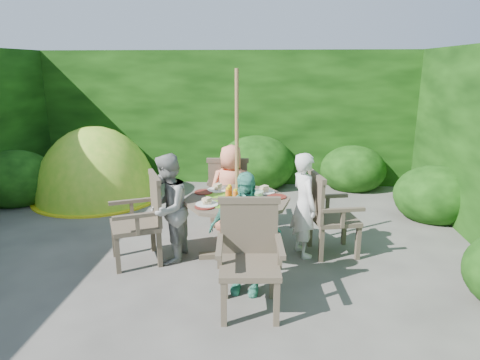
# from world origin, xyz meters

# --- Properties ---
(ground) EXTENTS (60.00, 60.00, 0.00)m
(ground) POSITION_xyz_m (0.00, 0.00, 0.00)
(ground) COLOR #484540
(ground) RESTS_ON ground
(hedge_enclosure) EXTENTS (9.00, 9.00, 2.50)m
(hedge_enclosure) POSITION_xyz_m (0.00, 1.33, 1.25)
(hedge_enclosure) COLOR black
(hedge_enclosure) RESTS_ON ground
(patio_table) EXTENTS (1.48, 1.48, 0.88)m
(patio_table) POSITION_xyz_m (0.54, 0.19, 0.62)
(patio_table) COLOR #3F3529
(patio_table) RESTS_ON ground
(parasol_pole) EXTENTS (0.05, 0.05, 2.20)m
(parasol_pole) POSITION_xyz_m (0.54, 0.19, 1.10)
(parasol_pole) COLOR olive
(parasol_pole) RESTS_ON ground
(garden_chair_right) EXTENTS (0.63, 0.68, 0.97)m
(garden_chair_right) POSITION_xyz_m (1.61, 0.39, 0.52)
(garden_chair_right) COLOR #3F3529
(garden_chair_right) RESTS_ON ground
(garden_chair_left) EXTENTS (0.73, 0.76, 0.99)m
(garden_chair_left) POSITION_xyz_m (-0.54, 0.00, 0.53)
(garden_chair_left) COLOR #3F3529
(garden_chair_left) RESTS_ON ground
(garden_chair_back) EXTENTS (0.61, 0.55, 0.97)m
(garden_chair_back) POSITION_xyz_m (0.31, 1.26, 0.52)
(garden_chair_back) COLOR #3F3529
(garden_chair_back) RESTS_ON ground
(garden_chair_front) EXTENTS (0.64, 0.59, 1.00)m
(garden_chair_front) POSITION_xyz_m (0.75, -0.88, 0.53)
(garden_chair_front) COLOR #3F3529
(garden_chair_front) RESTS_ON ground
(child_right) EXTENTS (0.45, 0.54, 1.26)m
(child_right) POSITION_xyz_m (1.32, 0.34, 0.63)
(child_right) COLOR silver
(child_right) RESTS_ON ground
(child_left) EXTENTS (0.52, 0.65, 1.28)m
(child_left) POSITION_xyz_m (-0.25, 0.04, 0.64)
(child_left) COLOR gray
(child_left) RESTS_ON ground
(child_back) EXTENTS (0.62, 0.42, 1.22)m
(child_back) POSITION_xyz_m (0.38, 0.97, 0.61)
(child_back) COLOR #FF8F69
(child_back) RESTS_ON ground
(child_front) EXTENTS (0.77, 0.40, 1.26)m
(child_front) POSITION_xyz_m (0.69, -0.60, 0.63)
(child_front) COLOR teal
(child_front) RESTS_ON ground
(dome_tent) EXTENTS (2.60, 2.60, 2.48)m
(dome_tent) POSITION_xyz_m (-2.11, 2.34, 0.00)
(dome_tent) COLOR #7BC526
(dome_tent) RESTS_ON ground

